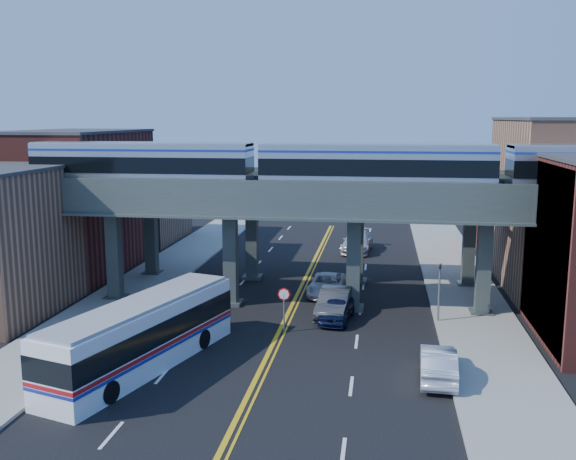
# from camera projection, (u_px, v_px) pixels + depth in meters

# --- Properties ---
(ground) EXTENTS (120.00, 120.00, 0.00)m
(ground) POSITION_uv_depth(u_px,v_px,m) (270.00, 350.00, 34.00)
(ground) COLOR black
(ground) RESTS_ON ground
(sidewalk_west) EXTENTS (5.00, 70.00, 0.16)m
(sidewalk_west) POSITION_uv_depth(u_px,v_px,m) (135.00, 291.00, 45.37)
(sidewalk_west) COLOR gray
(sidewalk_west) RESTS_ON ground
(sidewalk_east) EXTENTS (5.00, 70.00, 0.16)m
(sidewalk_east) POSITION_uv_depth(u_px,v_px,m) (469.00, 304.00, 42.08)
(sidewalk_east) COLOR gray
(sidewalk_east) RESTS_ON ground
(building_west_b) EXTENTS (8.00, 14.00, 11.00)m
(building_west_b) POSITION_uv_depth(u_px,v_px,m) (77.00, 202.00, 51.29)
(building_west_b) COLOR maroon
(building_west_b) RESTS_ON ground
(building_west_c) EXTENTS (8.00, 10.00, 8.00)m
(building_west_c) POSITION_uv_depth(u_px,v_px,m) (138.00, 200.00, 64.21)
(building_west_c) COLOR #9C6C50
(building_west_c) RESTS_ON ground
(building_east_b) EXTENTS (8.00, 14.00, 12.00)m
(building_east_b) POSITION_uv_depth(u_px,v_px,m) (562.00, 205.00, 45.89)
(building_east_b) COLOR #9C6C50
(building_east_b) RESTS_ON ground
(building_east_c) EXTENTS (8.00, 10.00, 9.00)m
(building_east_c) POSITION_uv_depth(u_px,v_px,m) (523.00, 202.00, 58.82)
(building_east_c) COLOR maroon
(building_east_c) RESTS_ON ground
(mural_panel) EXTENTS (0.10, 9.50, 9.50)m
(mural_panel) POSITION_uv_depth(u_px,v_px,m) (544.00, 255.00, 34.98)
(mural_panel) COLOR teal
(mural_panel) RESTS_ON ground
(elevated_viaduct_near) EXTENTS (52.00, 3.60, 7.40)m
(elevated_viaduct_near) POSITION_uv_depth(u_px,v_px,m) (291.00, 209.00, 40.67)
(elevated_viaduct_near) COLOR #3A4340
(elevated_viaduct_near) RESTS_ON ground
(elevated_viaduct_far) EXTENTS (52.00, 3.60, 7.40)m
(elevated_viaduct_far) POSITION_uv_depth(u_px,v_px,m) (305.00, 196.00, 47.49)
(elevated_viaduct_far) COLOR #3A4340
(elevated_viaduct_far) RESTS_ON ground
(transit_train) EXTENTS (44.33, 2.78, 3.23)m
(transit_train) POSITION_uv_depth(u_px,v_px,m) (376.00, 167.00, 39.45)
(transit_train) COLOR black
(transit_train) RESTS_ON elevated_viaduct_near
(stop_sign) EXTENTS (0.76, 0.09, 2.63)m
(stop_sign) POSITION_uv_depth(u_px,v_px,m) (284.00, 303.00, 36.57)
(stop_sign) COLOR slate
(stop_sign) RESTS_ON ground
(traffic_signal) EXTENTS (0.15, 0.18, 4.10)m
(traffic_signal) POSITION_uv_depth(u_px,v_px,m) (439.00, 286.00, 38.12)
(traffic_signal) COLOR slate
(traffic_signal) RESTS_ON ground
(transit_bus) EXTENTS (6.20, 12.68, 3.20)m
(transit_bus) POSITION_uv_depth(u_px,v_px,m) (143.00, 335.00, 31.44)
(transit_bus) COLOR white
(transit_bus) RESTS_ON ground
(car_lane_a) EXTENTS (2.21, 4.46, 1.46)m
(car_lane_a) POSITION_uv_depth(u_px,v_px,m) (337.00, 309.00, 38.83)
(car_lane_a) COLOR #0E1535
(car_lane_a) RESTS_ON ground
(car_lane_b) EXTENTS (2.22, 5.34, 1.72)m
(car_lane_b) POSITION_uv_depth(u_px,v_px,m) (335.00, 303.00, 39.73)
(car_lane_b) COLOR #2F3032
(car_lane_b) RESTS_ON ground
(car_lane_c) EXTENTS (2.61, 5.17, 1.40)m
(car_lane_c) POSITION_uv_depth(u_px,v_px,m) (327.00, 285.00, 44.63)
(car_lane_c) COLOR silver
(car_lane_c) RESTS_ON ground
(car_lane_d) EXTENTS (2.95, 6.36, 1.80)m
(car_lane_d) POSITION_uv_depth(u_px,v_px,m) (357.00, 242.00, 59.03)
(car_lane_d) COLOR #AEAEB3
(car_lane_d) RESTS_ON ground
(car_parked_curb) EXTENTS (1.86, 4.77, 1.55)m
(car_parked_curb) POSITION_uv_depth(u_px,v_px,m) (438.00, 363.00, 30.13)
(car_parked_curb) COLOR silver
(car_parked_curb) RESTS_ON ground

